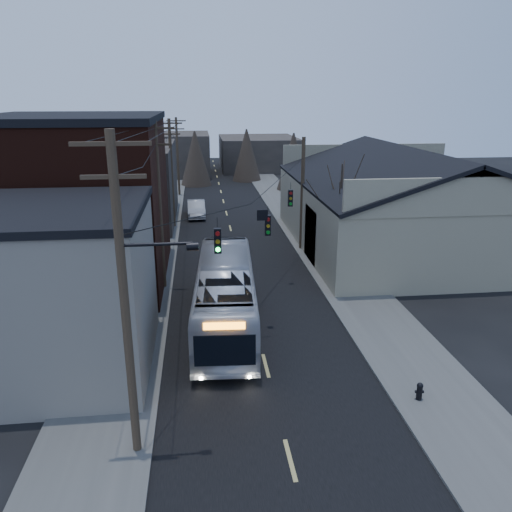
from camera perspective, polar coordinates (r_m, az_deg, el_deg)
The scene contains 15 objects.
ground at distance 16.19m, azimuth 5.33°, elevation -26.76°, with size 160.00×160.00×0.00m, color black.
road_surface at distance 42.84m, azimuth -2.78°, elevation 2.51°, with size 9.00×110.00×0.02m, color black.
sidewalk_left at distance 42.92m, azimuth -11.47°, elevation 2.27°, with size 4.00×110.00×0.12m, color #474744.
sidewalk_right at distance 43.71m, azimuth 5.76°, elevation 2.83°, with size 4.00×110.00×0.12m, color #474744.
building_clapboard at distance 22.61m, azimuth -22.47°, elevation -3.87°, with size 8.00×8.00×7.00m, color slate.
building_brick at distance 32.71m, azimuth -19.51°, elevation 5.66°, with size 10.00×12.00×10.00m, color black.
building_left_far at distance 48.37m, azimuth -14.75°, elevation 7.96°, with size 9.00×14.00×7.00m, color #2F2A25.
warehouse at distance 40.40m, azimuth 16.47°, elevation 4.78°, with size 16.16×20.60×7.73m.
building_far_left at distance 76.76m, azimuth -9.19°, elevation 11.42°, with size 10.00×12.00×6.00m, color #2F2A25.
building_far_right at distance 82.28m, azimuth 0.23°, elevation 11.72°, with size 12.00×14.00×5.00m, color #2F2A25.
bare_tree at distance 33.45m, azimuth 9.53°, elevation 4.24°, with size 0.40×0.40×7.20m, color black.
utility_lines at distance 35.95m, azimuth -7.25°, elevation 7.49°, with size 11.24×45.28×10.50m.
bus at distance 25.53m, azimuth -3.51°, elevation -4.40°, with size 2.83×12.11×3.37m, color #ADB0BA.
parked_car at distance 49.27m, azimuth -6.84°, elevation 5.38°, with size 1.66×4.77×1.57m, color #A5A7AD.
fire_hydrant at distance 20.89m, azimuth 18.19°, elevation -14.40°, with size 0.34×0.25×0.72m.
Camera 1 is at (-2.64, -11.23, 11.36)m, focal length 35.00 mm.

